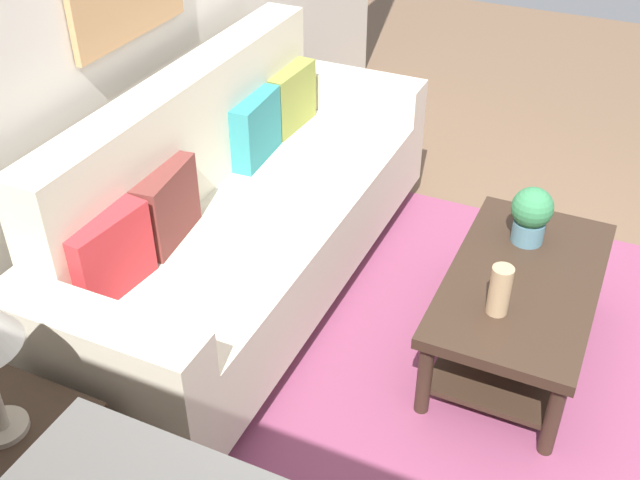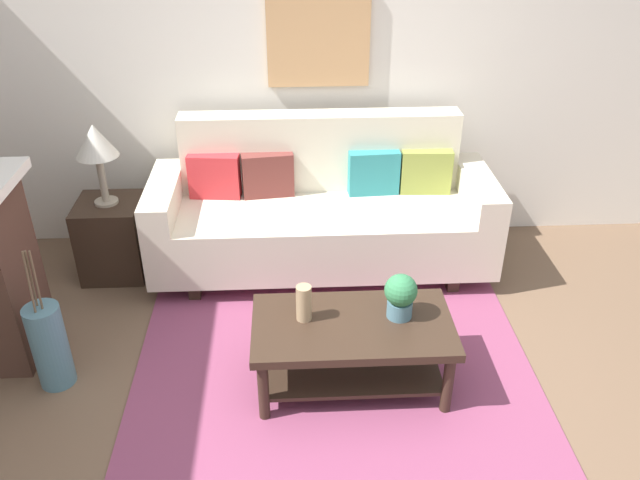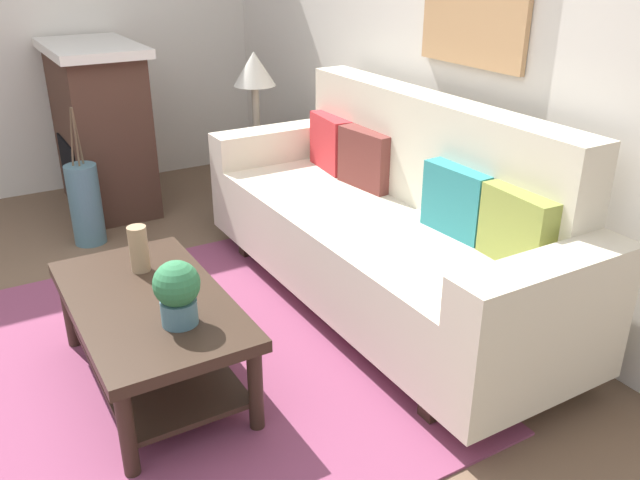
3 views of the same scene
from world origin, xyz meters
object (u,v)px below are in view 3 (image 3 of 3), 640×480
Objects in this scene: throw_pillow_crimson at (331,143)px; coffee_table at (151,322)px; throw_pillow_maroon at (367,159)px; potted_plant_tabletop at (177,291)px; fireplace at (101,127)px; side_table at (258,176)px; tabletop_vase at (139,249)px; floor_vase at (86,205)px; table_lamp at (254,73)px; throw_pillow_teal at (458,201)px; couch at (386,228)px; throw_pillow_olive at (518,228)px.

coffee_table is at bearing -58.76° from throw_pillow_crimson.
throw_pillow_maroon is 1.37× the size of potted_plant_tabletop.
fireplace is at bearing -150.69° from throw_pillow_maroon.
throw_pillow_crimson is at bearing 11.12° from side_table.
tabletop_vase is 1.45m from floor_vase.
throw_pillow_maroon is at bearing 98.90° from tabletop_vase.
side_table is at bearing 146.79° from potted_plant_tabletop.
floor_vase is at bearing 176.70° from coffee_table.
throw_pillow_maroon is 0.33× the size of coffee_table.
fireplace is (-2.30, 0.38, 0.27)m from coffee_table.
table_lamp is at bearing 51.13° from fireplace.
throw_pillow_maroon is 1.00× the size of throw_pillow_teal.
throw_pillow_crimson is at bearing 170.61° from couch.
side_table is (-1.33, 1.21, -0.26)m from tabletop_vase.
coffee_table is at bearing -71.29° from throw_pillow_maroon.
throw_pillow_maroon reaches higher than coffee_table.
fireplace is at bearing -128.87° from table_lamp.
table_lamp is at bearing -168.88° from throw_pillow_crimson.
throw_pillow_crimson is 1.00× the size of throw_pillow_teal.
tabletop_vase is 0.80× the size of potted_plant_tabletop.
throw_pillow_maroon is 2.09m from fireplace.
floor_vase is (0.61, -0.29, -0.33)m from fireplace.
couch is 6.62× the size of throw_pillow_maroon.
floor_vase is at bearing -132.77° from throw_pillow_maroon.
coffee_table is 2.03m from side_table.
throw_pillow_crimson is at bearing 129.37° from potted_plant_tabletop.
throw_pillow_crimson reaches higher than side_table.
floor_vase is (-0.83, -1.31, -0.42)m from throw_pillow_crimson.
table_lamp reaches higher than throw_pillow_crimson.
couch reaches higher than throw_pillow_maroon.
throw_pillow_olive is 1.64m from tabletop_vase.
fireplace is at bearing 154.97° from floor_vase.
tabletop_vase is 1.85m from table_lamp.
throw_pillow_crimson and throw_pillow_olive have the same top height.
coffee_table is 0.37m from potted_plant_tabletop.
side_table is 1.17m from floor_vase.
couch is 1.29m from potted_plant_tabletop.
throw_pillow_maroon is 1.17m from table_lamp.
couch is 1.50m from side_table.
throw_pillow_teal is 1.90m from table_lamp.
throw_pillow_crimson is 1.37× the size of potted_plant_tabletop.
throw_pillow_olive is at bearing 0.00° from throw_pillow_maroon.
table_lamp is (-1.87, -0.15, 0.31)m from throw_pillow_teal.
throw_pillow_maroon is at bearing 7.41° from table_lamp.
table_lamp reaches higher than throw_pillow_teal.
couch is 4.58× the size of floor_vase.
floor_vase is at bearing 178.58° from potted_plant_tabletop.
tabletop_vase is 0.40× the size of floor_vase.
throw_pillow_teal is at bearing 0.00° from throw_pillow_maroon.
couch reaches higher than potted_plant_tabletop.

